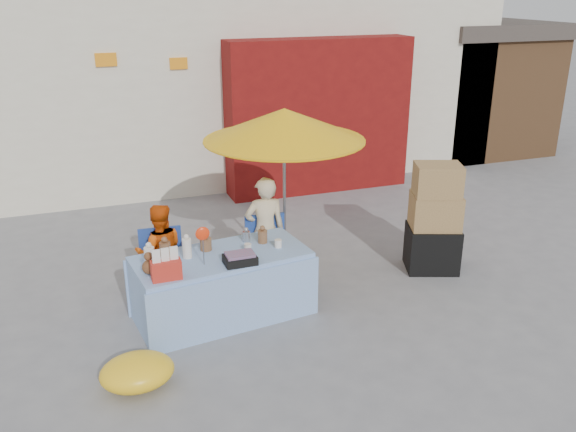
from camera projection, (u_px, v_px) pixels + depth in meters
name	position (u px, v px, depth m)	size (l,w,h in m)	color
ground	(277.00, 326.00, 6.52)	(80.00, 80.00, 0.00)	slate
backdrop	(179.00, 1.00, 12.18)	(14.00, 8.00, 7.80)	silver
market_table	(222.00, 285.00, 6.60)	(1.99, 1.12, 1.14)	#95B7EF
chair_left	(164.00, 283.00, 6.90)	(0.52, 0.51, 0.85)	#203E95
chair_right	(269.00, 267.00, 7.30)	(0.52, 0.51, 0.85)	#203E95
vendor_orange	(160.00, 252.00, 6.90)	(0.56, 0.44, 1.15)	#DE4F0B
vendor_beige	(265.00, 231.00, 7.27)	(0.49, 0.32, 1.34)	beige
umbrella	(284.00, 125.00, 7.06)	(1.90, 1.90, 2.09)	gray
box_stack	(434.00, 222.00, 7.60)	(0.77, 0.70, 1.40)	black
tarp_bundle	(137.00, 372.00, 5.49)	(0.67, 0.54, 0.30)	yellow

